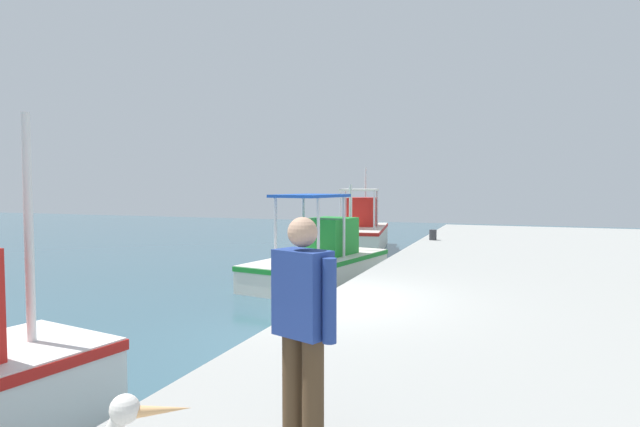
{
  "coord_description": "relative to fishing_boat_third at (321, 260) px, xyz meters",
  "views": [
    {
      "loc": [
        -8.46,
        -3.11,
        2.73
      ],
      "look_at": [
        5.62,
        2.05,
        1.92
      ],
      "focal_mm": 29.82,
      "sensor_mm": 36.0,
      "label": 1
    }
  ],
  "objects": [
    {
      "name": "fishing_boat_third",
      "position": [
        0.0,
        0.0,
        0.0
      ],
      "size": [
        5.45,
        2.89,
        2.76
      ],
      "color": "silver",
      "rests_on": "ground"
    },
    {
      "name": "fishing_boat_fourth",
      "position": [
        7.49,
        0.94,
        0.14
      ],
      "size": [
        5.55,
        2.81,
        3.51
      ],
      "color": "silver",
      "rests_on": "ground"
    },
    {
      "name": "fisherman_standing",
      "position": [
        -10.55,
        -3.71,
        1.14
      ],
      "size": [
        0.37,
        0.57,
        1.7
      ],
      "color": "#4C3823",
      "rests_on": "quay_pier"
    },
    {
      "name": "mooring_bollard_second",
      "position": [
        4.69,
        -2.48,
        0.39
      ],
      "size": [
        0.25,
        0.25,
        0.36
      ],
      "primitive_type": "cylinder",
      "color": "#333338",
      "rests_on": "quay_pier"
    }
  ]
}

